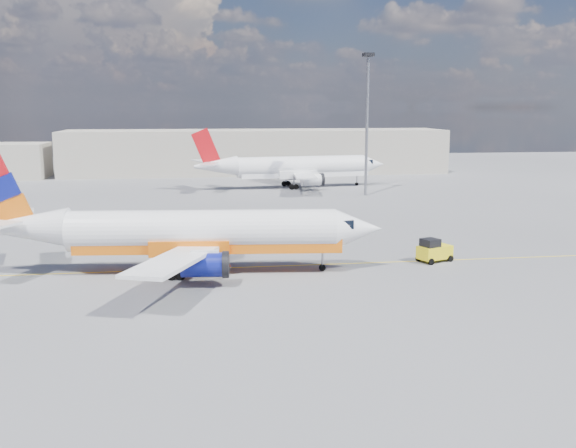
{
  "coord_description": "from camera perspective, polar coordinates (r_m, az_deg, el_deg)",
  "views": [
    {
      "loc": [
        -6.26,
        -44.9,
        12.12
      ],
      "look_at": [
        0.49,
        1.9,
        3.5
      ],
      "focal_mm": 40.0,
      "sensor_mm": 36.0,
      "label": 1
    }
  ],
  "objects": [
    {
      "name": "floodlight_mast",
      "position": [
        89.58,
        7.05,
        9.92
      ],
      "size": [
        1.41,
        1.41,
        19.34
      ],
      "color": "gray",
      "rests_on": "ground"
    },
    {
      "name": "traffic_cone",
      "position": [
        49.55,
        -5.33,
        -3.5
      ],
      "size": [
        0.45,
        0.45,
        0.63
      ],
      "color": "white",
      "rests_on": "ground"
    },
    {
      "name": "gse_tug",
      "position": [
        52.3,
        12.83,
        -2.32
      ],
      "size": [
        3.02,
        2.51,
        1.9
      ],
      "rotation": [
        0.0,
        0.0,
        0.4
      ],
      "color": "black",
      "rests_on": "ground"
    },
    {
      "name": "taxi_line",
      "position": [
        49.81,
        -0.74,
        -3.75
      ],
      "size": [
        70.0,
        0.15,
        0.01
      ],
      "primitive_type": "cube",
      "color": "yellow",
      "rests_on": "ground"
    },
    {
      "name": "terminal_main",
      "position": [
        120.7,
        -2.85,
        6.46
      ],
      "size": [
        70.0,
        14.0,
        8.0
      ],
      "primitive_type": "cube",
      "color": "#A59D8E",
      "rests_on": "ground"
    },
    {
      "name": "second_jet",
      "position": [
        97.98,
        0.66,
        5.03
      ],
      "size": [
        30.41,
        23.84,
        9.21
      ],
      "rotation": [
        0.0,
        0.0,
        0.13
      ],
      "color": "white",
      "rests_on": "ground"
    },
    {
      "name": "ground",
      "position": [
        46.93,
        -0.26,
        -4.64
      ],
      "size": [
        240.0,
        240.0,
        0.0
      ],
      "primitive_type": "plane",
      "color": "#57575B",
      "rests_on": "ground"
    },
    {
      "name": "main_jet",
      "position": [
        47.81,
        -8.69,
        -0.79
      ],
      "size": [
        29.65,
        23.36,
        8.99
      ],
      "rotation": [
        0.0,
        0.0,
        -0.1
      ],
      "color": "white",
      "rests_on": "ground"
    }
  ]
}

